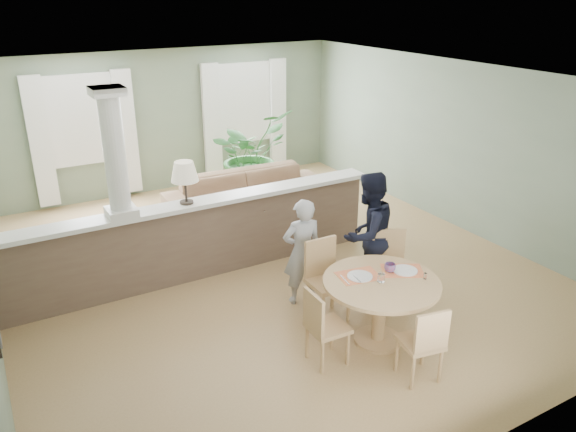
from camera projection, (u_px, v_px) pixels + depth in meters
ground at (265, 266)px, 8.14m from camera, size 8.00×8.00×0.00m
room_shell at (241, 135)px, 7.94m from camera, size 7.02×8.02×2.71m
pony_wall at (193, 230)px, 7.58m from camera, size 5.32×0.38×2.70m
sofa at (250, 198)px, 9.58m from camera, size 2.86×1.21×0.82m
houseplant at (250, 155)px, 10.58m from camera, size 1.87×1.76×1.64m
dining_table at (381, 293)px, 6.20m from camera, size 1.29×1.29×0.88m
chair_far_boy at (325, 276)px, 6.74m from camera, size 0.45×0.45×0.98m
chair_far_man at (390, 265)px, 7.01m from camera, size 0.59×0.59×0.97m
chair_near at (424, 341)px, 5.60m from camera, size 0.46×0.46×0.87m
chair_side at (322, 324)px, 5.87m from camera, size 0.41×0.41×0.87m
child_person at (302, 252)px, 6.98m from camera, size 0.56×0.42×1.40m
man_person at (368, 234)px, 7.16m from camera, size 0.91×0.78×1.65m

